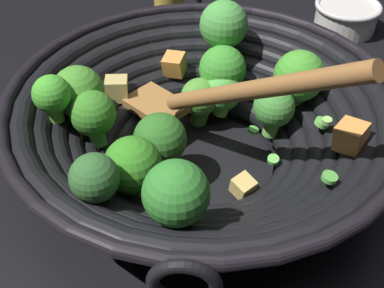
% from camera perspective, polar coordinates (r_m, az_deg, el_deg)
% --- Properties ---
extents(ground_plane, '(4.00, 4.00, 0.00)m').
position_cam_1_polar(ground_plane, '(0.56, 1.30, -2.58)').
color(ground_plane, black).
extents(wok, '(0.45, 0.42, 0.21)m').
position_cam_1_polar(wok, '(0.51, 1.25, 3.02)').
color(wok, black).
rests_on(wok, ground).
extents(prep_bowl, '(0.11, 0.11, 0.05)m').
position_cam_1_polar(prep_bowl, '(0.86, 18.05, 14.47)').
color(prep_bowl, silver).
rests_on(prep_bowl, ground).
extents(garlic_bulb, '(0.04, 0.04, 0.04)m').
position_cam_1_polar(garlic_bulb, '(0.70, -17.47, 7.84)').
color(garlic_bulb, silver).
rests_on(garlic_bulb, ground).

